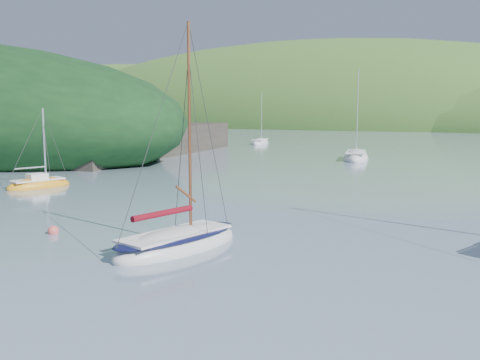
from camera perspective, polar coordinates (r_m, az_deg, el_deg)
The scene contains 7 objects.
ground at distance 21.78m, azimuth -10.39°, elevation -7.45°, with size 700.00×700.00×0.00m, color slate.
shoreline_hills at distance 190.02m, azimuth 22.50°, elevation 5.39°, with size 690.00×135.00×56.00m.
daysailer_white at distance 21.84m, azimuth -6.67°, elevation -6.74°, with size 3.41×6.61×9.69m.
sailboat_yellow at distance 40.90m, azimuth -20.67°, elevation -0.51°, with size 2.93×4.96×6.18m.
distant_sloop_a at distance 60.22m, azimuth 12.25°, elevation 2.31°, with size 4.55×8.02×10.83m.
distant_sloop_c at distance 84.92m, azimuth 2.17°, elevation 3.97°, with size 3.33×6.37×8.66m.
mooring_buoys at distance 23.02m, azimuth 1.63°, elevation -6.19°, with size 20.63×11.04×0.49m.
Camera 1 is at (13.55, -16.09, 5.64)m, focal length 40.00 mm.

